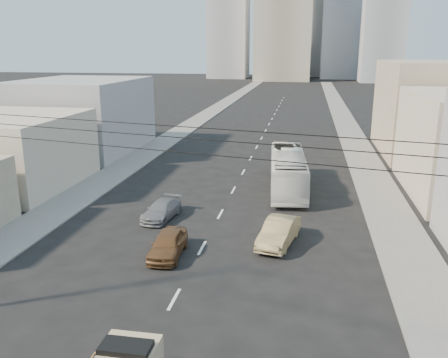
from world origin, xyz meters
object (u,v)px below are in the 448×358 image
(sedan_tan, at_px, (279,232))
(sedan_brown, at_px, (168,244))
(city_bus, at_px, (288,170))
(sedan_grey, at_px, (162,210))

(sedan_tan, bearing_deg, sedan_brown, -143.81)
(city_bus, height_order, sedan_tan, city_bus)
(city_bus, bearing_deg, sedan_grey, -138.05)
(sedan_brown, height_order, sedan_grey, sedan_brown)
(sedan_brown, distance_m, sedan_grey, 6.19)
(sedan_brown, relative_size, sedan_grey, 0.99)
(sedan_brown, xyz_separation_m, sedan_tan, (6.04, 2.74, 0.06))
(city_bus, xyz_separation_m, sedan_brown, (-6.03, -14.38, -0.91))
(sedan_brown, xyz_separation_m, sedan_grey, (-2.17, 5.79, -0.10))
(city_bus, distance_m, sedan_brown, 15.62)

